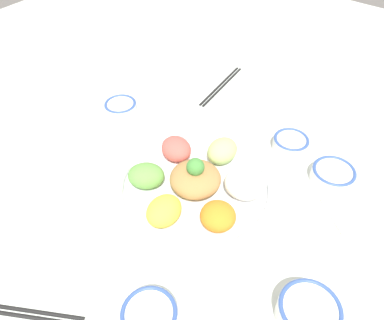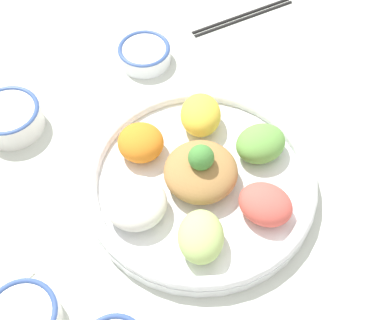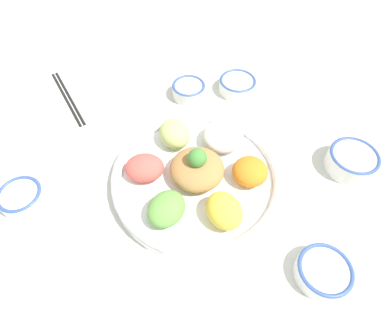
% 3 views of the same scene
% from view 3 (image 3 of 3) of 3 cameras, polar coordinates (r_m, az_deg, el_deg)
% --- Properties ---
extents(ground_plane, '(2.40, 2.40, 0.00)m').
position_cam_3_polar(ground_plane, '(0.68, 1.18, -2.33)').
color(ground_plane, silver).
extents(salad_platter, '(0.34, 0.34, 0.10)m').
position_cam_3_polar(salad_platter, '(0.64, 0.98, -2.48)').
color(salad_platter, white).
rests_on(salad_platter, ground_plane).
extents(sauce_bowl_red, '(0.08, 0.08, 0.04)m').
position_cam_3_polar(sauce_bowl_red, '(0.83, -0.60, 12.41)').
color(sauce_bowl_red, white).
rests_on(sauce_bowl_red, ground_plane).
extents(rice_bowl_blue, '(0.08, 0.08, 0.03)m').
position_cam_3_polar(rice_bowl_blue, '(0.71, -28.14, -5.79)').
color(rice_bowl_blue, white).
rests_on(rice_bowl_blue, ground_plane).
extents(sauce_bowl_dark, '(0.10, 0.10, 0.04)m').
position_cam_3_polar(sauce_bowl_dark, '(0.75, 26.54, -0.05)').
color(sauce_bowl_dark, white).
rests_on(sauce_bowl_dark, ground_plane).
extents(rice_bowl_plain, '(0.09, 0.09, 0.03)m').
position_cam_3_polar(rice_bowl_plain, '(0.61, 22.36, -17.88)').
color(rice_bowl_plain, white).
rests_on(rice_bowl_plain, ground_plane).
extents(sauce_bowl_far, '(0.09, 0.09, 0.04)m').
position_cam_3_polar(sauce_bowl_far, '(0.85, 8.06, 13.13)').
color(sauce_bowl_far, white).
rests_on(sauce_bowl_far, ground_plane).
extents(chopsticks_pair_far, '(0.04, 0.23, 0.01)m').
position_cam_3_polar(chopsticks_pair_far, '(0.89, -21.27, 10.36)').
color(chopsticks_pair_far, black).
rests_on(chopsticks_pair_far, ground_plane).
extents(serving_spoon_extra, '(0.12, 0.11, 0.01)m').
position_cam_3_polar(serving_spoon_extra, '(0.83, 16.71, 8.57)').
color(serving_spoon_extra, beige).
rests_on(serving_spoon_extra, ground_plane).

